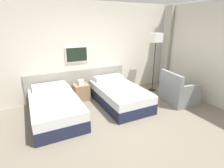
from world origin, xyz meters
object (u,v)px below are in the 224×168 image
object	(u,v)px
bed_near_window	(119,95)
floor_lamp	(156,41)
armchair	(178,92)
bed_near_door	(55,107)
nightstand	(81,92)

from	to	relation	value
bed_near_window	floor_lamp	bearing A→B (deg)	15.10
bed_near_window	armchair	xyz separation A→B (m)	(1.51, -0.65, 0.04)
bed_near_door	bed_near_window	xyz separation A→B (m)	(1.70, 0.00, 0.00)
nightstand	armchair	distance (m)	2.73
bed_near_door	nightstand	bearing A→B (deg)	39.74
nightstand	bed_near_window	bearing A→B (deg)	-39.74
bed_near_window	armchair	world-z (taller)	armchair
bed_near_window	armchair	distance (m)	1.64
bed_near_door	floor_lamp	xyz separation A→B (m)	(3.18, 0.40, 1.35)
nightstand	floor_lamp	bearing A→B (deg)	-7.64
bed_near_door	bed_near_window	distance (m)	1.70
floor_lamp	armchair	bearing A→B (deg)	-88.06
floor_lamp	armchair	size ratio (longest dim) A/B	1.88
bed_near_window	floor_lamp	world-z (taller)	floor_lamp
bed_near_window	floor_lamp	distance (m)	2.03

